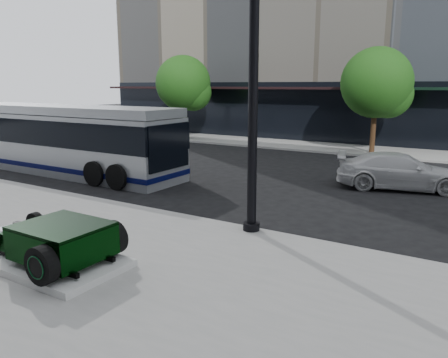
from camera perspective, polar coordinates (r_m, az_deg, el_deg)
The scene contains 8 objects.
ground at distance 14.06m, azimuth 2.19°, elevation -3.51°, with size 120.00×120.00×0.00m, color black.
sidewalk_far at distance 26.89m, azimuth 17.12°, elevation 3.65°, with size 70.00×4.00×0.12m, color gray.
street_trees at distance 25.46m, azimuth 19.64°, elevation 11.42°, with size 29.80×3.80×5.70m.
display_plinth at distance 10.04m, azimuth -22.05°, elevation -9.79°, with size 3.40×1.80×0.15m, color silver.
hot_rod at distance 9.62m, azimuth -21.10°, elevation -7.49°, with size 3.22×2.00×0.81m.
lamppost at distance 10.80m, azimuth 3.84°, elevation 11.99°, with size 0.43×0.43×7.89m.
transit_bus at distance 20.67m, azimuth -20.34°, elevation 5.00°, with size 12.12×2.88×2.92m.
white_sedan at distance 17.46m, azimuth 22.05°, elevation 0.94°, with size 1.86×4.58×1.33m, color silver.
Camera 1 is at (6.66, -11.78, 3.80)m, focal length 35.00 mm.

